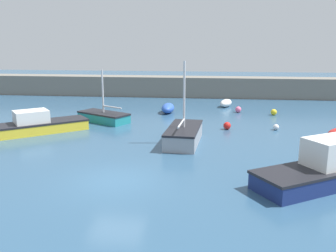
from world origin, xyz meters
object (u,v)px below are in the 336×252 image
Objects in this scene: mooring_buoy_pink at (238,109)px; sailboat_short_mast at (184,135)px; fishing_dinghy_green at (226,103)px; mooring_buoy_red at (227,126)px; mooring_buoy_white at (276,127)px; cabin_cruiser_white at (37,125)px; motorboat_with_cabin at (325,169)px; dinghy_near_pier at (168,108)px; mooring_buoy_yellow at (274,112)px; sailboat_twin_hulled at (104,117)px.

sailboat_short_mast is at bearing -111.09° from mooring_buoy_pink.
mooring_buoy_red is (-0.27, -9.32, -0.09)m from fishing_dinghy_green.
mooring_buoy_white is (6.22, 4.13, -0.33)m from sailboat_short_mast.
cabin_cruiser_white is 17.67m from fishing_dinghy_green.
dinghy_near_pier is (-8.69, 15.63, -0.29)m from motorboat_with_cabin.
mooring_buoy_white is 3.43m from mooring_buoy_red.
sailboat_short_mast is 9.55× the size of mooring_buoy_pink.
mooring_buoy_red is at bearing -101.21° from motorboat_with_cabin.
mooring_buoy_yellow is (6.93, 9.59, -0.28)m from sailboat_short_mast.
dinghy_near_pier is 6.20m from sailboat_twin_hulled.
sailboat_short_mast is (-3.07, -13.26, 0.18)m from fishing_dinghy_green.
mooring_buoy_yellow is at bearing -31.69° from sailboat_short_mast.
dinghy_near_pier is 4.67× the size of mooring_buoy_yellow.
mooring_buoy_red reaches higher than mooring_buoy_pink.
sailboat_short_mast is at bearing -146.43° from mooring_buoy_white.
fishing_dinghy_green is 0.94× the size of dinghy_near_pier.
sailboat_short_mast is 11.21m from mooring_buoy_pink.
fishing_dinghy_green is (13.20, 11.75, -0.21)m from cabin_cruiser_white.
sailboat_short_mast is at bearing -173.05° from fishing_dinghy_green.
cabin_cruiser_white is at bearing 85.74° from sailboat_short_mast.
sailboat_short_mast is (-6.62, 5.99, -0.17)m from motorboat_with_cabin.
motorboat_with_cabin is 10.14m from mooring_buoy_white.
cabin_cruiser_white reaches higher than mooring_buoy_yellow.
cabin_cruiser_white is at bearing -169.34° from mooring_buoy_red.
dinghy_near_pier is at bearing 130.51° from mooring_buoy_red.
fishing_dinghy_green is 2.96m from mooring_buoy_pink.
sailboat_short_mast reaches higher than mooring_buoy_white.
motorboat_with_cabin is at bearing 30.03° from dinghy_near_pier.
mooring_buoy_red is (-3.82, 9.93, -0.44)m from motorboat_with_cabin.
fishing_dinghy_green is 12.45m from sailboat_twin_hulled.
cabin_cruiser_white is 11.45m from dinghy_near_pier.
sailboat_short_mast is 9.81× the size of mooring_buoy_yellow.
mooring_buoy_white is at bearing -156.28° from sailboat_twin_hulled.
fishing_dinghy_green is 13.61m from sailboat_short_mast.
mooring_buoy_white is at bearing 57.35° from dinghy_near_pier.
sailboat_twin_hulled is 12.88m from mooring_buoy_white.
dinghy_near_pier is (8.06, 8.14, -0.15)m from cabin_cruiser_white.
mooring_buoy_white is (16.35, 2.63, -0.36)m from cabin_cruiser_white.
fishing_dinghy_green is at bearing 136.47° from mooring_buoy_yellow.
fishing_dinghy_green is 4.28× the size of mooring_buoy_pink.
motorboat_with_cabin is at bearing -127.96° from sailboat_short_mast.
sailboat_twin_hulled is (-4.52, -4.24, -0.01)m from dinghy_near_pier.
mooring_buoy_yellow is (0.31, 15.58, -0.45)m from motorboat_with_cabin.
motorboat_with_cabin is at bearing 168.63° from sailboat_twin_hulled.
cabin_cruiser_white is at bearing -147.71° from mooring_buoy_pink.
mooring_buoy_yellow is at bearing -113.53° from fishing_dinghy_green.
mooring_buoy_red reaches higher than mooring_buoy_yellow.
dinghy_near_pier reaches higher than mooring_buoy_red.
mooring_buoy_pink is at bearing 109.11° from mooring_buoy_white.
dinghy_near_pier is at bearing 146.39° from mooring_buoy_white.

